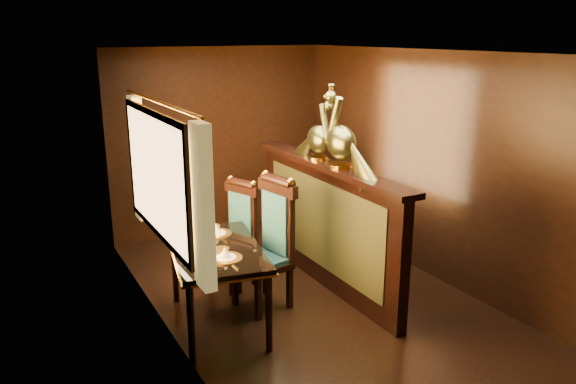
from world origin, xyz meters
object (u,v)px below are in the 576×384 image
object	(u,v)px
chair_left	(272,238)
peacock_left	(341,127)
chair_right	(238,230)
dining_table	(216,254)
peacock_right	(319,127)

from	to	relation	value
chair_left	peacock_left	world-z (taller)	peacock_left
peacock_left	chair_right	bearing A→B (deg)	138.93
dining_table	peacock_left	bearing A→B (deg)	13.05
peacock_left	chair_left	bearing A→B (deg)	171.92
peacock_right	peacock_left	bearing A→B (deg)	-90.00
chair_right	dining_table	bearing A→B (deg)	-147.16
chair_left	chair_right	distance (m)	0.63
chair_left	chair_right	xyz separation A→B (m)	(-0.09, 0.61, -0.09)
chair_left	peacock_left	xyz separation A→B (m)	(0.73, -0.10, 1.07)
dining_table	peacock_right	xyz separation A→B (m)	(1.38, 0.46, 1.00)
dining_table	chair_left	distance (m)	0.66
peacock_right	chair_right	bearing A→B (deg)	160.03
chair_left	peacock_left	bearing A→B (deg)	-19.32
chair_left	peacock_right	xyz separation A→B (m)	(0.73, 0.32, 1.01)
peacock_left	peacock_right	xyz separation A→B (m)	(0.00, 0.42, -0.06)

